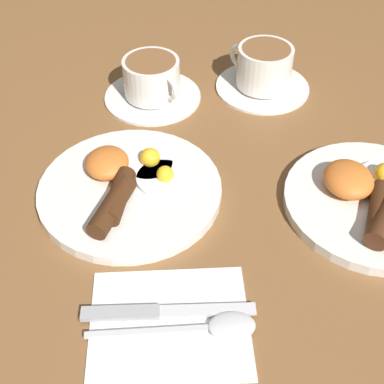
{
  "coord_description": "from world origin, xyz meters",
  "views": [
    {
      "loc": [
        0.53,
        0.02,
        0.52
      ],
      "look_at": [
        0.03,
        0.08,
        0.03
      ],
      "focal_mm": 50.0,
      "sensor_mm": 36.0,
      "label": 1
    }
  ],
  "objects_px": {
    "teacup_near": "(152,83)",
    "breakfast_plate_far": "(374,200)",
    "breakfast_plate_near": "(128,187)",
    "spoon": "(215,327)",
    "knife": "(158,312)",
    "teacup_far": "(263,71)"
  },
  "relations": [
    {
      "from": "breakfast_plate_far",
      "to": "breakfast_plate_near",
      "type": "bearing_deg",
      "value": -101.16
    },
    {
      "from": "breakfast_plate_far",
      "to": "spoon",
      "type": "height_order",
      "value": "breakfast_plate_far"
    },
    {
      "from": "teacup_near",
      "to": "breakfast_plate_far",
      "type": "bearing_deg",
      "value": 43.46
    },
    {
      "from": "breakfast_plate_near",
      "to": "spoon",
      "type": "relative_size",
      "value": 1.35
    },
    {
      "from": "breakfast_plate_near",
      "to": "breakfast_plate_far",
      "type": "height_order",
      "value": "breakfast_plate_far"
    },
    {
      "from": "breakfast_plate_near",
      "to": "breakfast_plate_far",
      "type": "relative_size",
      "value": 1.05
    },
    {
      "from": "teacup_near",
      "to": "teacup_far",
      "type": "xyz_separation_m",
      "value": [
        -0.01,
        0.19,
        0.0
      ]
    },
    {
      "from": "breakfast_plate_near",
      "to": "spoon",
      "type": "xyz_separation_m",
      "value": [
        0.23,
        0.09,
        -0.0
      ]
    },
    {
      "from": "breakfast_plate_near",
      "to": "teacup_near",
      "type": "xyz_separation_m",
      "value": [
        -0.23,
        0.05,
        0.02
      ]
    },
    {
      "from": "teacup_near",
      "to": "teacup_far",
      "type": "height_order",
      "value": "teacup_far"
    },
    {
      "from": "knife",
      "to": "teacup_near",
      "type": "bearing_deg",
      "value": 91.76
    },
    {
      "from": "breakfast_plate_near",
      "to": "teacup_far",
      "type": "xyz_separation_m",
      "value": [
        -0.24,
        0.24,
        0.02
      ]
    },
    {
      "from": "teacup_near",
      "to": "spoon",
      "type": "relative_size",
      "value": 0.87
    },
    {
      "from": "breakfast_plate_near",
      "to": "teacup_near",
      "type": "distance_m",
      "value": 0.23
    },
    {
      "from": "teacup_far",
      "to": "spoon",
      "type": "height_order",
      "value": "teacup_far"
    },
    {
      "from": "teacup_near",
      "to": "breakfast_plate_near",
      "type": "bearing_deg",
      "value": -11.75
    },
    {
      "from": "breakfast_plate_far",
      "to": "teacup_far",
      "type": "relative_size",
      "value": 1.48
    },
    {
      "from": "teacup_far",
      "to": "knife",
      "type": "height_order",
      "value": "teacup_far"
    },
    {
      "from": "knife",
      "to": "breakfast_plate_near",
      "type": "bearing_deg",
      "value": 102.17
    },
    {
      "from": "breakfast_plate_far",
      "to": "teacup_far",
      "type": "bearing_deg",
      "value": -163.86
    },
    {
      "from": "teacup_near",
      "to": "teacup_far",
      "type": "bearing_deg",
      "value": 92.67
    },
    {
      "from": "breakfast_plate_far",
      "to": "teacup_far",
      "type": "height_order",
      "value": "teacup_far"
    }
  ]
}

